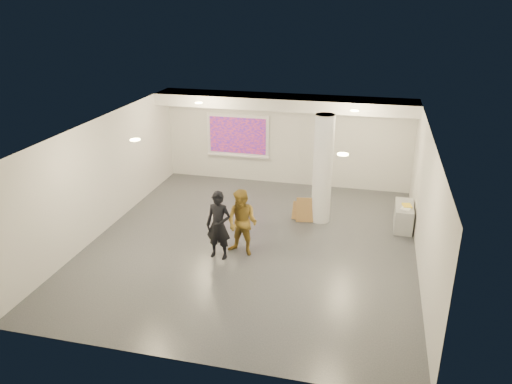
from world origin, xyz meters
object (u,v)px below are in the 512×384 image
(man, at_px, (242,223))
(credenza, at_px, (403,216))
(projection_screen, at_px, (238,136))
(woman, at_px, (219,225))
(column, at_px, (323,169))

(man, bearing_deg, credenza, 45.71)
(projection_screen, relative_size, woman, 1.26)
(woman, bearing_deg, credenza, 37.39)
(credenza, xyz_separation_m, woman, (-4.32, -2.72, 0.51))
(woman, distance_m, man, 0.58)
(woman, xyz_separation_m, man, (0.49, 0.30, -0.02))
(column, height_order, projection_screen, column)
(column, bearing_deg, man, -124.41)
(projection_screen, xyz_separation_m, woman, (1.00, -5.30, -0.69))
(credenza, height_order, man, man)
(column, height_order, woman, column)
(credenza, bearing_deg, column, -177.36)
(projection_screen, bearing_deg, credenza, -25.83)
(projection_screen, height_order, man, projection_screen)
(projection_screen, distance_m, woman, 5.44)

